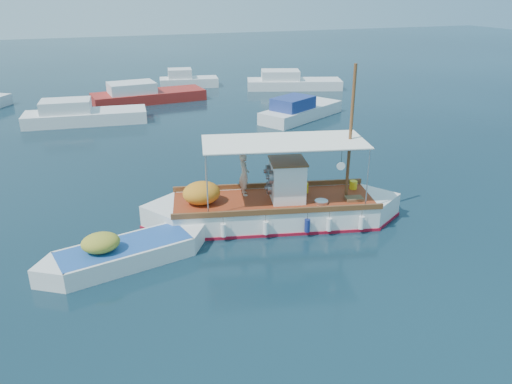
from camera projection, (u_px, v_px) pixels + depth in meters
name	position (u px, v px, depth m)	size (l,w,h in m)	color
ground	(266.00, 226.00, 18.90)	(160.00, 160.00, 0.00)	black
fishing_caique	(272.00, 209.00, 19.11)	(9.83, 4.30, 6.15)	white
dinghy	(124.00, 255.00, 16.31)	(5.74, 2.55, 1.44)	white
bg_boat_nw	(82.00, 116.00, 32.83)	(7.95, 3.12, 1.80)	silver
bg_boat_n	(145.00, 96.00, 38.84)	(8.78, 3.63, 1.80)	#A5221B
bg_boat_ne	(300.00, 112.00, 33.98)	(7.01, 5.31, 1.80)	silver
bg_boat_e	(291.00, 83.00, 43.85)	(8.58, 4.99, 1.80)	silver
bg_boat_far_n	(187.00, 81.00, 44.68)	(5.35, 2.74, 1.80)	silver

